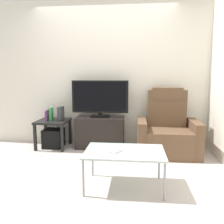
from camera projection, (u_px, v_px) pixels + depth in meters
ground_plane at (95, 165)px, 3.38m from camera, size 6.40×6.40×0.00m
wall_back at (105, 74)px, 4.30m from camera, size 6.40×0.06×2.60m
tv_stand at (100, 132)px, 4.19m from camera, size 0.85×0.41×0.55m
television at (100, 98)px, 4.12m from camera, size 0.99×0.20×0.65m
recliner_armchair at (167, 131)px, 3.86m from camera, size 0.98×0.78×1.08m
side_table at (53, 125)px, 4.18m from camera, size 0.54×0.54×0.49m
subwoofer_box at (54, 138)px, 4.22m from camera, size 0.33×0.33×0.33m
book_leftmost at (47, 115)px, 4.14m from camera, size 0.03×0.11×0.18m
book_middle at (49, 115)px, 4.14m from camera, size 0.03×0.14×0.19m
book_rightmost at (51, 114)px, 4.13m from camera, size 0.03×0.13×0.23m
game_console at (61, 113)px, 4.14m from camera, size 0.07×0.20×0.25m
coffee_table at (125, 153)px, 2.66m from camera, size 0.90×0.60×0.43m
cell_phone at (117, 151)px, 2.62m from camera, size 0.14×0.16×0.01m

